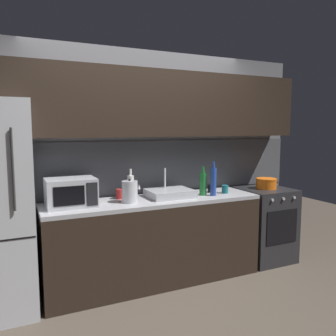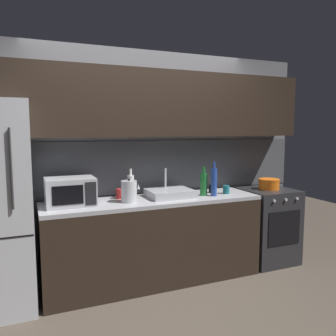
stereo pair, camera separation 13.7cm
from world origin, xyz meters
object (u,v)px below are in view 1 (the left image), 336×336
Objects in this scene: wine_bottle_white at (131,186)px; wine_bottle_green at (203,184)px; mug_dark at (211,188)px; wine_bottle_blue at (213,181)px; oven_range at (264,224)px; microwave at (71,192)px; kettle at (130,192)px; mug_teal at (225,189)px; cooking_pot at (266,183)px; mug_red at (120,194)px.

wine_bottle_green is at bearing -13.96° from wine_bottle_white.
wine_bottle_blue is at bearing -113.33° from mug_dark.
oven_range is 1.96× the size of microwave.
wine_bottle_green reaches higher than kettle.
cooking_pot is at bearing 3.68° from mug_teal.
kettle is 0.86m from wine_bottle_green.
wine_bottle_green is 1.28× the size of cooking_pot.
oven_range is 1.09m from wine_bottle_green.
wine_bottle_green is at bearing -12.22° from mug_red.
wine_bottle_blue reaches higher than mug_teal.
oven_range is 3.61× the size of cooking_pot.
oven_range is at bearing -169.69° from cooking_pot.
oven_range is at bearing -0.48° from microwave.
kettle is at bearing -179.46° from mug_teal.
wine_bottle_white is 0.98× the size of wine_bottle_green.
cooking_pot reaches higher than mug_teal.
mug_dark is at bearing 66.67° from wine_bottle_blue.
mug_red is at bearing 175.05° from cooking_pot.
wine_bottle_white is 3.24× the size of mug_dark.
oven_range is 0.51m from cooking_pot.
wine_bottle_blue is at bearing -14.70° from mug_red.
oven_range is 2.38× the size of wine_bottle_blue.
mug_dark is at bearing -5.19° from wine_bottle_white.
wine_bottle_blue is (0.95, -0.05, 0.05)m from kettle.
mug_red is 1.14× the size of mug_teal.
microwave is (-2.34, 0.02, 0.58)m from oven_range.
mug_red is (-0.12, 0.00, -0.08)m from wine_bottle_white.
oven_range is 9.30× the size of mug_dark.
oven_range is at bearing -5.50° from mug_dark.
wine_bottle_blue is 0.24m from mug_teal.
wine_bottle_white is 3.42× the size of mug_teal.
mug_teal is at bearing -9.48° from mug_red.
mug_teal is at bearing 0.54° from kettle.
kettle is 0.64× the size of wine_bottle_blue.
mug_dark is 0.76m from cooking_pot.
mug_dark is 1.07m from mug_red.
kettle is at bearing -78.20° from mug_red.
wine_bottle_blue is 0.22m from mug_dark.
mug_dark is (1.59, 0.05, -0.09)m from microwave.
microwave is 1.47× the size of wine_bottle_white.
wine_bottle_white is at bearing 163.43° from wine_bottle_blue.
mug_dark is at bearing -4.68° from mug_red.
mug_dark is at bearing 174.50° from oven_range.
wine_bottle_green is 3.48× the size of mug_teal.
cooking_pot is at bearing -4.95° from mug_red.
mug_red reaches higher than mug_dark.
kettle is 0.22m from wine_bottle_white.
mug_dark is (0.17, 0.11, -0.08)m from wine_bottle_green.
mug_dark reaches higher than mug_teal.
wine_bottle_blue is (0.87, -0.26, 0.03)m from wine_bottle_white.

